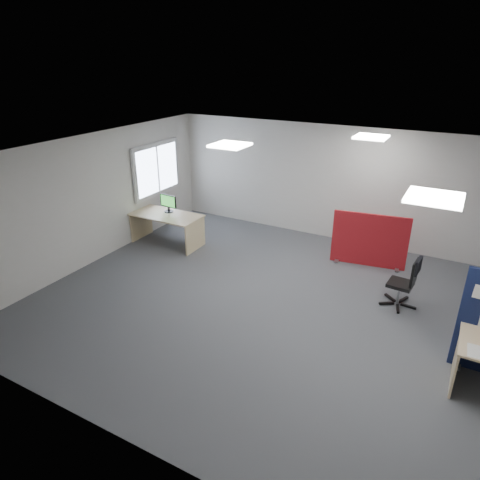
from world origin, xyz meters
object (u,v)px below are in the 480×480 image
at_px(red_divider, 369,241).
at_px(monitor_second, 168,203).
at_px(office_chair, 407,280).
at_px(second_desk, 168,221).

xyz_separation_m(red_divider, monitor_second, (-4.48, -0.94, 0.39)).
distance_m(red_divider, monitor_second, 4.59).
relative_size(red_divider, office_chair, 1.59).
bearing_deg(second_desk, office_chair, -2.84).
distance_m(red_divider, office_chair, 1.65).
height_order(red_divider, office_chair, red_divider).
bearing_deg(monitor_second, red_divider, 17.14).
bearing_deg(monitor_second, office_chair, 1.12).
distance_m(second_desk, monitor_second, 0.43).
relative_size(red_divider, second_desk, 0.94).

